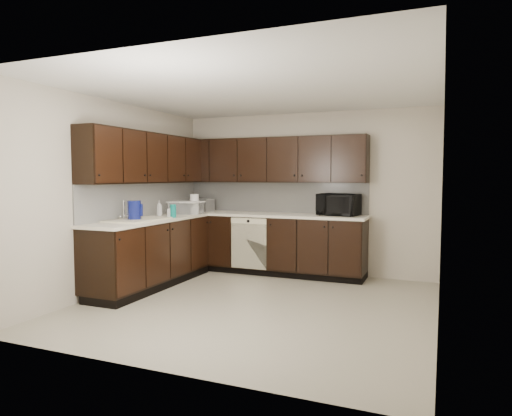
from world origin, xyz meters
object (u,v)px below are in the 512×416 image
Objects in this scene: toaster_oven at (202,205)px; blue_pitcher at (134,211)px; microwave at (338,205)px; sink at (137,225)px; storage_bin at (186,208)px.

blue_pitcher is (-0.03, -1.74, 0.03)m from toaster_oven.
toaster_oven is (-2.25, -0.07, -0.06)m from microwave.
microwave is 2.91m from blue_pitcher.
toaster_oven is 1.27× the size of blue_pitcher.
microwave is at bearing 9.30° from toaster_oven.
sink is at bearing 77.79° from blue_pitcher.
toaster_oven is at bearing 92.36° from storage_bin.
toaster_oven is 0.70× the size of storage_bin.
storage_bin is (-2.23, -0.61, -0.07)m from microwave.
storage_bin is at bearing 87.60° from blue_pitcher.
microwave is at bearing 37.86° from sink.
microwave is (2.27, 1.77, 0.22)m from sink.
toaster_oven reaches higher than storage_bin.
blue_pitcher is (-0.01, -0.04, 0.19)m from sink.
storage_bin is 1.20m from blue_pitcher.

